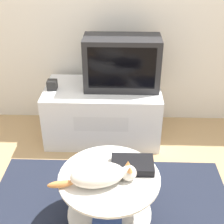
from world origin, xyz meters
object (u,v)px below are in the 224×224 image
cat (100,175)px  speaker (52,85)px  dvd_box (132,165)px  tv (122,63)px

cat → speaker: bearing=102.0°
cat → dvd_box: bearing=23.6°
speaker → cat: (0.52, -1.14, -0.06)m
tv → dvd_box: 1.09m
tv → dvd_box: (0.08, -1.05, -0.29)m
tv → speaker: 0.67m
speaker → cat: size_ratio=0.16×
speaker → cat: bearing=-65.7°
tv → cat: tv is taller
dvd_box → cat: bearing=-144.1°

